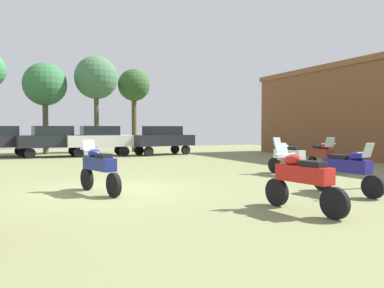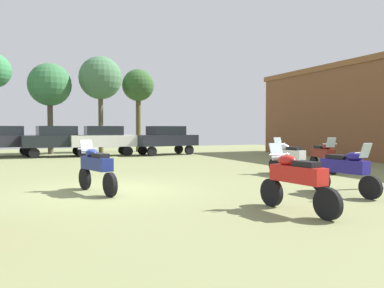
{
  "view_description": "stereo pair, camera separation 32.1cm",
  "coord_description": "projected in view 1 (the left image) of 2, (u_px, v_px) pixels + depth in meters",
  "views": [
    {
      "loc": [
        -2.4,
        -11.07,
        1.84
      ],
      "look_at": [
        3.86,
        2.68,
        1.23
      ],
      "focal_mm": 35.62,
      "sensor_mm": 36.0,
      "label": 1
    },
    {
      "loc": [
        -2.11,
        -11.2,
        1.84
      ],
      "look_at": [
        3.86,
        2.68,
        1.23
      ],
      "focal_mm": 35.62,
      "sensor_mm": 36.0,
      "label": 2
    }
  ],
  "objects": [
    {
      "name": "tree_5",
      "position": [
        45.0,
        85.0,
        27.04
      ],
      "size": [
        3.05,
        3.05,
        6.51
      ],
      "color": "brown",
      "rests_on": "ground"
    },
    {
      "name": "motorcycle_6",
      "position": [
        288.0,
        157.0,
        15.0
      ],
      "size": [
        0.64,
        2.25,
        1.47
      ],
      "rotation": [
        0.0,
        0.0,
        0.12
      ],
      "color": "black",
      "rests_on": "ground"
    },
    {
      "name": "tree_4",
      "position": [
        96.0,
        78.0,
        28.2
      ],
      "size": [
        3.18,
        3.18,
        7.2
      ],
      "color": "#4F4B34",
      "rests_on": "ground"
    },
    {
      "name": "car_6",
      "position": [
        100.0,
        139.0,
        25.3
      ],
      "size": [
        4.31,
        1.81,
        2.0
      ],
      "rotation": [
        0.0,
        0.0,
        1.57
      ],
      "color": "black",
      "rests_on": "ground"
    },
    {
      "name": "motorcycle_7",
      "position": [
        322.0,
        155.0,
        15.97
      ],
      "size": [
        0.79,
        2.19,
        1.46
      ],
      "rotation": [
        0.0,
        0.0,
        2.89
      ],
      "color": "black",
      "rests_on": "ground"
    },
    {
      "name": "ground_plane",
      "position": [
        110.0,
        191.0,
        11.14
      ],
      "size": [
        44.0,
        52.0,
        0.02
      ],
      "color": "olive"
    },
    {
      "name": "tree_1",
      "position": [
        134.0,
        87.0,
        29.96
      ],
      "size": [
        2.51,
        2.51,
        6.52
      ],
      "color": "brown",
      "rests_on": "ground"
    },
    {
      "name": "car_3",
      "position": [
        163.0,
        138.0,
        26.5
      ],
      "size": [
        4.54,
        2.49,
        2.0
      ],
      "rotation": [
        0.0,
        0.0,
        1.74
      ],
      "color": "black",
      "rests_on": "ground"
    },
    {
      "name": "motorcycle_10",
      "position": [
        99.0,
        167.0,
        10.74
      ],
      "size": [
        0.82,
        2.24,
        1.49
      ],
      "rotation": [
        0.0,
        0.0,
        0.28
      ],
      "color": "black",
      "rests_on": "ground"
    },
    {
      "name": "motorcycle_3",
      "position": [
        302.0,
        179.0,
        8.3
      ],
      "size": [
        0.66,
        2.26,
        1.49
      ],
      "rotation": [
        0.0,
        0.0,
        0.14
      ],
      "color": "black",
      "rests_on": "ground"
    },
    {
      "name": "car_1",
      "position": [
        53.0,
        139.0,
        24.5
      ],
      "size": [
        4.46,
        2.23,
        2.0
      ],
      "rotation": [
        0.0,
        0.0,
        1.67
      ],
      "color": "black",
      "rests_on": "ground"
    },
    {
      "name": "motorcycle_2",
      "position": [
        347.0,
        169.0,
        10.48
      ],
      "size": [
        0.68,
        2.17,
        1.45
      ],
      "rotation": [
        0.0,
        0.0,
        3.3
      ],
      "color": "black",
      "rests_on": "ground"
    }
  ]
}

